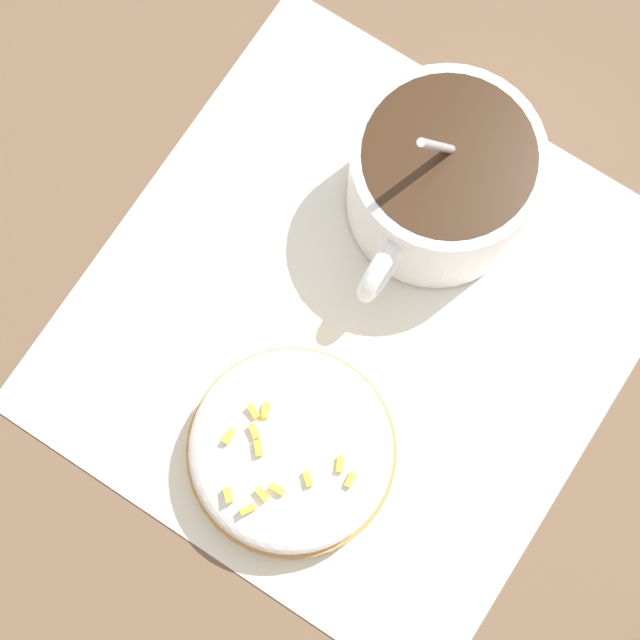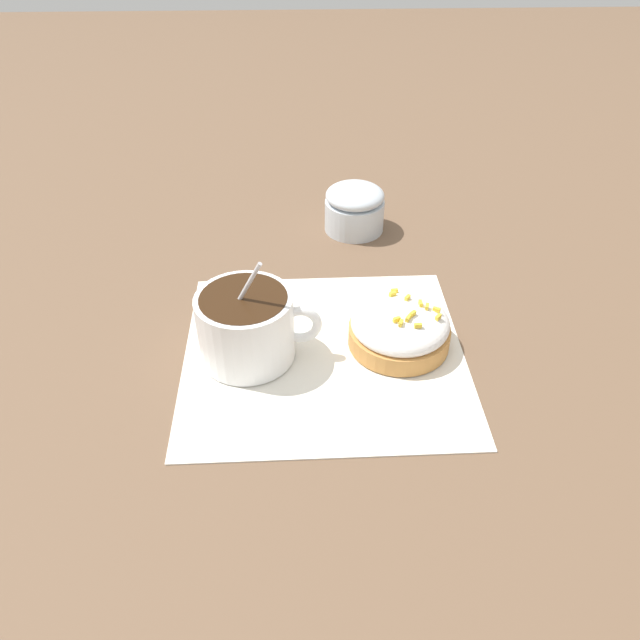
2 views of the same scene
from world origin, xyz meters
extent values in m
plane|color=brown|center=(0.00, 0.00, 0.00)|extent=(3.00, 3.00, 0.00)
cube|color=white|center=(0.00, 0.00, 0.00)|extent=(0.28, 0.26, 0.00)
cylinder|color=white|center=(-0.07, 0.00, 0.04)|extent=(0.09, 0.09, 0.07)
cylinder|color=#331E0F|center=(-0.07, 0.00, 0.07)|extent=(0.08, 0.08, 0.01)
torus|color=white|center=(-0.02, 0.00, 0.04)|extent=(0.04, 0.01, 0.04)
ellipsoid|color=silver|center=(-0.05, -0.01, 0.01)|extent=(0.03, 0.02, 0.01)
cylinder|color=silver|center=(-0.08, 0.00, 0.06)|extent=(0.05, 0.02, 0.10)
cylinder|color=#C18442|center=(0.07, 0.01, 0.01)|extent=(0.10, 0.10, 0.02)
ellipsoid|color=white|center=(0.07, 0.01, 0.03)|extent=(0.10, 0.10, 0.04)
cube|color=yellow|center=(0.07, 0.04, 0.04)|extent=(0.01, 0.00, 0.00)
cube|color=yellow|center=(0.08, -0.01, 0.05)|extent=(0.01, 0.01, 0.00)
cube|color=yellow|center=(0.07, -0.01, 0.05)|extent=(0.01, 0.01, 0.00)
cube|color=yellow|center=(0.07, 0.03, 0.05)|extent=(0.01, 0.01, 0.00)
cube|color=yellow|center=(0.11, 0.00, 0.04)|extent=(0.01, 0.01, 0.00)
cube|color=yellow|center=(0.09, 0.02, 0.05)|extent=(0.00, 0.01, 0.00)
cube|color=yellow|center=(0.09, -0.01, 0.05)|extent=(0.01, 0.00, 0.00)
cube|color=yellow|center=(0.10, 0.01, 0.05)|extent=(0.00, 0.01, 0.00)
cube|color=yellow|center=(0.11, 0.01, 0.04)|extent=(0.01, 0.01, 0.00)
cube|color=yellow|center=(0.08, 0.03, 0.05)|extent=(0.01, 0.01, 0.00)
cube|color=yellow|center=(0.08, 0.00, 0.05)|extent=(0.01, 0.01, 0.00)
cube|color=yellow|center=(0.07, -0.01, 0.05)|extent=(0.01, 0.01, 0.00)
cylinder|color=silver|center=(0.05, 0.24, 0.02)|extent=(0.08, 0.08, 0.04)
ellipsoid|color=silver|center=(0.05, 0.24, 0.05)|extent=(0.07, 0.07, 0.03)
camera|label=1|loc=(0.11, 0.05, 0.53)|focal=60.00mm
camera|label=2|loc=(-0.02, -0.46, 0.41)|focal=35.00mm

